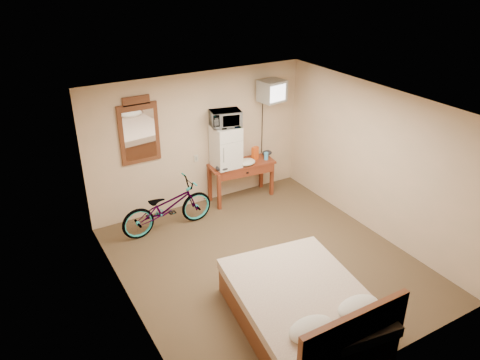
{
  "coord_description": "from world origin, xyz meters",
  "views": [
    {
      "loc": [
        -3.33,
        -4.95,
        4.36
      ],
      "look_at": [
        -0.06,
        0.71,
        1.14
      ],
      "focal_mm": 35.0,
      "sensor_mm": 36.0,
      "label": 1
    }
  ],
  "objects_px": {
    "mini_fridge": "(226,147)",
    "bed": "(304,307)",
    "microwave": "(226,119)",
    "blue_cup": "(266,156)",
    "wall_mirror": "(139,131)",
    "bicycle": "(167,207)",
    "crt_television": "(272,91)",
    "desk": "(242,169)"
  },
  "relations": [
    {
      "from": "mini_fridge",
      "to": "bed",
      "type": "distance_m",
      "value": 3.6
    },
    {
      "from": "mini_fridge",
      "to": "microwave",
      "type": "relative_size",
      "value": 1.46
    },
    {
      "from": "blue_cup",
      "to": "wall_mirror",
      "type": "relative_size",
      "value": 0.12
    },
    {
      "from": "mini_fridge",
      "to": "bicycle",
      "type": "relative_size",
      "value": 0.47
    },
    {
      "from": "wall_mirror",
      "to": "crt_television",
      "type": "bearing_deg",
      "value": -5.77
    },
    {
      "from": "mini_fridge",
      "to": "blue_cup",
      "type": "bearing_deg",
      "value": -8.67
    },
    {
      "from": "bed",
      "to": "mini_fridge",
      "type": "bearing_deg",
      "value": 77.73
    },
    {
      "from": "desk",
      "to": "mini_fridge",
      "type": "height_order",
      "value": "mini_fridge"
    },
    {
      "from": "wall_mirror",
      "to": "bicycle",
      "type": "height_order",
      "value": "wall_mirror"
    },
    {
      "from": "blue_cup",
      "to": "bed",
      "type": "height_order",
      "value": "bed"
    },
    {
      "from": "desk",
      "to": "bed",
      "type": "xyz_separation_m",
      "value": [
        -1.06,
        -3.38,
        -0.33
      ]
    },
    {
      "from": "mini_fridge",
      "to": "microwave",
      "type": "height_order",
      "value": "microwave"
    },
    {
      "from": "microwave",
      "to": "bicycle",
      "type": "height_order",
      "value": "microwave"
    },
    {
      "from": "bed",
      "to": "crt_television",
      "type": "bearing_deg",
      "value": 63.35
    },
    {
      "from": "blue_cup",
      "to": "bed",
      "type": "distance_m",
      "value": 3.68
    },
    {
      "from": "mini_fridge",
      "to": "microwave",
      "type": "bearing_deg",
      "value": 56.31
    },
    {
      "from": "desk",
      "to": "wall_mirror",
      "type": "height_order",
      "value": "wall_mirror"
    },
    {
      "from": "crt_television",
      "to": "blue_cup",
      "type": "bearing_deg",
      "value": -147.79
    },
    {
      "from": "desk",
      "to": "crt_television",
      "type": "bearing_deg",
      "value": 1.77
    },
    {
      "from": "mini_fridge",
      "to": "wall_mirror",
      "type": "distance_m",
      "value": 1.62
    },
    {
      "from": "mini_fridge",
      "to": "wall_mirror",
      "type": "bearing_deg",
      "value": 171.55
    },
    {
      "from": "crt_television",
      "to": "bed",
      "type": "distance_m",
      "value": 4.19
    },
    {
      "from": "wall_mirror",
      "to": "bed",
      "type": "xyz_separation_m",
      "value": [
        0.78,
        -3.65,
        -1.35
      ]
    },
    {
      "from": "desk",
      "to": "blue_cup",
      "type": "xyz_separation_m",
      "value": [
        0.49,
        -0.08,
        0.2
      ]
    },
    {
      "from": "blue_cup",
      "to": "mini_fridge",
      "type": "bearing_deg",
      "value": 171.33
    },
    {
      "from": "desk",
      "to": "crt_television",
      "type": "relative_size",
      "value": 2.19
    },
    {
      "from": "crt_television",
      "to": "desk",
      "type": "bearing_deg",
      "value": -178.23
    },
    {
      "from": "blue_cup",
      "to": "wall_mirror",
      "type": "xyz_separation_m",
      "value": [
        -2.33,
        0.35,
        0.82
      ]
    },
    {
      "from": "microwave",
      "to": "crt_television",
      "type": "bearing_deg",
      "value": 11.07
    },
    {
      "from": "wall_mirror",
      "to": "bicycle",
      "type": "xyz_separation_m",
      "value": [
        0.18,
        -0.59,
        -1.21
      ]
    },
    {
      "from": "desk",
      "to": "microwave",
      "type": "bearing_deg",
      "value": 172.0
    },
    {
      "from": "desk",
      "to": "crt_television",
      "type": "height_order",
      "value": "crt_television"
    },
    {
      "from": "blue_cup",
      "to": "wall_mirror",
      "type": "bearing_deg",
      "value": 171.48
    },
    {
      "from": "desk",
      "to": "bicycle",
      "type": "xyz_separation_m",
      "value": [
        -1.66,
        -0.32,
        -0.19
      ]
    },
    {
      "from": "desk",
      "to": "bicycle",
      "type": "bearing_deg",
      "value": -169.16
    },
    {
      "from": "crt_television",
      "to": "mini_fridge",
      "type": "bearing_deg",
      "value": 178.53
    },
    {
      "from": "desk",
      "to": "blue_cup",
      "type": "bearing_deg",
      "value": -9.13
    },
    {
      "from": "crt_television",
      "to": "bicycle",
      "type": "bearing_deg",
      "value": -171.64
    },
    {
      "from": "mini_fridge",
      "to": "desk",
      "type": "bearing_deg",
      "value": -7.96
    },
    {
      "from": "bed",
      "to": "desk",
      "type": "bearing_deg",
      "value": 72.53
    },
    {
      "from": "mini_fridge",
      "to": "microwave",
      "type": "xyz_separation_m",
      "value": [
        0.0,
        0.0,
        0.54
      ]
    },
    {
      "from": "mini_fridge",
      "to": "bed",
      "type": "xyz_separation_m",
      "value": [
        -0.74,
        -3.42,
        -0.84
      ]
    }
  ]
}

